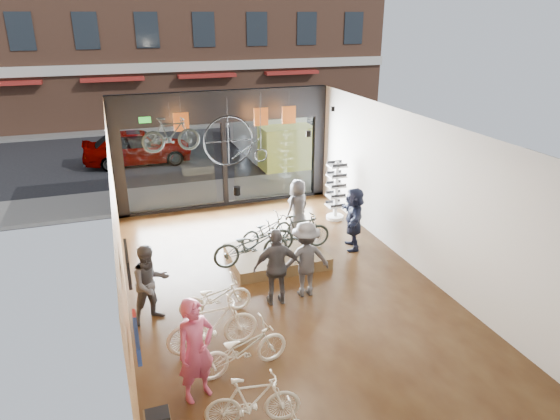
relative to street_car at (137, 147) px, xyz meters
name	(u,v)px	position (x,y,z in m)	size (l,w,h in m)	color
ground_plane	(285,292)	(2.42, -12.00, -0.78)	(7.00, 12.00, 0.04)	black
ceiling	(286,129)	(2.42, -12.00, 3.06)	(7.00, 12.00, 0.04)	black
wall_left	(118,238)	(-1.10, -12.00, 1.14)	(0.04, 12.00, 3.80)	#AE803F
wall_right	(424,198)	(5.94, -12.00, 1.14)	(0.04, 12.00, 3.80)	beige
wall_back	(465,408)	(2.42, -18.02, 1.14)	(7.00, 0.04, 3.80)	beige
storefront	(224,150)	(2.42, -6.00, 1.14)	(7.00, 0.26, 3.80)	black
exit_sign	(145,120)	(0.02, -6.12, 2.29)	(0.35, 0.06, 0.18)	#198C26
street_road	(185,143)	(2.42, 3.00, -0.77)	(30.00, 18.00, 0.02)	black
sidewalk_near	(219,191)	(2.42, -4.80, -0.70)	(30.00, 2.40, 0.12)	slate
sidewalk_far	(174,126)	(2.42, 7.00, -0.70)	(30.00, 2.00, 0.12)	slate
street_car	(137,147)	(0.00, 0.00, 0.00)	(1.79, 4.45, 1.52)	gray
box_truck	(272,129)	(5.69, -1.00, 0.55)	(2.21, 6.62, 2.61)	silver
floor_bike_1	(253,401)	(0.60, -15.63, -0.31)	(0.43, 1.51, 0.91)	beige
floor_bike_2	(243,349)	(0.79, -14.32, -0.31)	(0.60, 1.71, 0.90)	beige
floor_bike_3	(213,326)	(0.40, -13.57, -0.23)	(0.50, 1.77, 1.06)	beige
floor_bike_4	(215,297)	(0.70, -12.38, -0.35)	(0.54, 1.56, 0.82)	beige
display_platform	(276,256)	(2.70, -10.50, -0.61)	(2.40, 1.80, 0.30)	brown
display_bike_left	(251,245)	(1.90, -10.97, 0.04)	(0.66, 1.88, 0.99)	black
display_bike_mid	(300,232)	(3.32, -10.59, 0.03)	(0.46, 1.61, 0.97)	black
display_bike_right	(267,230)	(2.59, -10.04, -0.05)	(0.54, 1.55, 0.81)	black
customer_0	(196,350)	(-0.09, -14.73, 0.17)	(0.68, 0.44, 1.86)	#CC4C72
customer_1	(150,284)	(-0.58, -12.17, 0.10)	(0.83, 0.65, 1.71)	#3F3F44
customer_2	(277,267)	(2.09, -12.39, 0.13)	(1.04, 0.43, 1.78)	#3F3F44
customer_3	(306,259)	(2.81, -12.24, 0.13)	(1.14, 0.66, 1.77)	#3F3F44
customer_4	(298,207)	(3.84, -9.03, 0.07)	(0.81, 0.53, 1.66)	#3F3F44
customer_5	(354,218)	(4.94, -10.39, 0.11)	(1.61, 0.51, 1.74)	#161C33
sunglasses_rack	(336,191)	(5.37, -8.33, 0.17)	(0.55, 0.45, 1.85)	white
wall_merch	(142,374)	(-0.96, -15.50, 0.54)	(0.40, 2.40, 2.60)	navy
penny_farthing	(239,142)	(2.54, -7.52, 1.74)	(1.86, 0.06, 1.49)	black
hung_bike	(171,135)	(0.56, -7.80, 2.17)	(0.45, 1.58, 0.95)	black
jersey_left	(181,122)	(1.00, -6.80, 2.29)	(0.45, 0.03, 0.55)	#CC5919
jersey_mid	(261,117)	(3.45, -6.80, 2.29)	(0.45, 0.03, 0.55)	#CC5919
jersey_right	(289,115)	(4.36, -6.80, 2.29)	(0.45, 0.03, 0.55)	#CC5919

